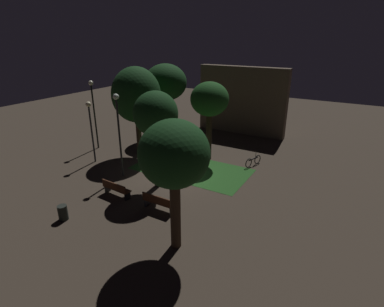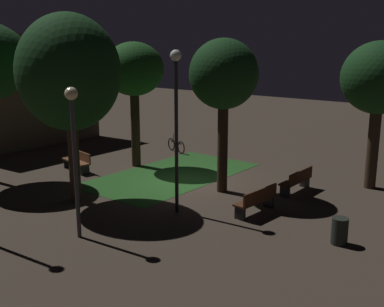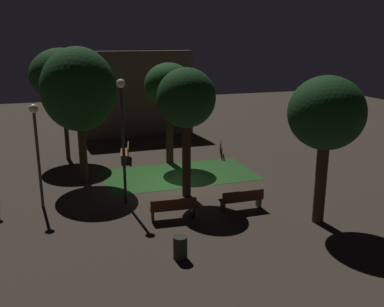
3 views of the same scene
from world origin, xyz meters
The scene contains 14 objects.
ground_plane centered at (0.00, 0.00, 0.00)m, with size 60.00×60.00×0.00m, color #3D3328.
grass_lawn centered at (0.35, 1.20, 0.01)m, with size 7.68×4.13×0.01m, color #23511E.
bench_front_right centered at (-1.46, -4.08, 0.48)m, with size 1.83×0.61×0.88m.
bench_path_side centered at (1.45, -4.08, 0.48)m, with size 1.80×0.49×0.88m.
bench_corner centered at (-1.78, 4.82, 0.48)m, with size 0.81×1.86×0.88m.
tree_tall_center centered at (-0.20, -1.80, 4.31)m, with size 2.50×2.50×5.67m.
tree_left_canopy centered at (0.47, 3.45, 4.29)m, with size 2.64×2.64×5.56m.
tree_near_wall centered at (-4.37, 1.58, 4.49)m, with size 3.48×3.48×6.48m.
tree_lawn_side centered at (3.78, -6.02, 4.16)m, with size 2.78×2.78×5.58m.
lamp_post_path_center centered at (-6.31, -1.07, 2.96)m, with size 0.36×0.36×4.32m.
lamp_post_plaza_east centered at (-2.94, -1.91, 3.51)m, with size 0.36×0.36×5.28m.
trash_bin centered at (-2.07, -7.11, 0.38)m, with size 0.46×0.46×0.76m, color black.
bicycle centered at (3.73, 3.85, 0.34)m, with size 0.58×1.57×0.93m.
building_wall_backdrop centered at (0.06, 10.69, 2.97)m, with size 8.05×0.80×5.95m, color brown.
Camera 2 is at (-14.09, -11.48, 5.44)m, focal length 43.63 mm.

